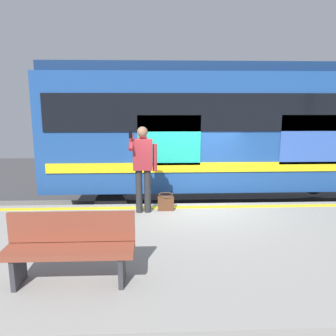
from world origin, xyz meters
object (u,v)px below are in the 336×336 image
handbag (166,203)px  bench (70,245)px  train_carriage (228,126)px  passenger (143,162)px

handbag → bench: size_ratio=0.22×
train_carriage → handbag: (1.86, 2.51, -1.49)m
train_carriage → handbag: train_carriage is taller
passenger → handbag: bearing=-167.2°
bench → train_carriage: bearing=-120.5°
train_carriage → bench: (3.19, 5.40, -1.16)m
train_carriage → passenger: bearing=48.3°
passenger → handbag: (-0.48, -0.11, -0.91)m
train_carriage → passenger: train_carriage is taller
handbag → bench: (1.33, 2.89, 0.33)m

